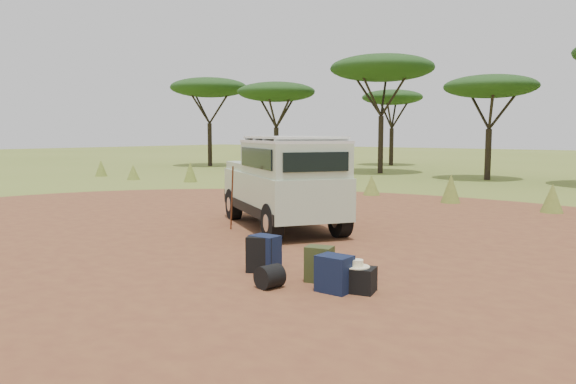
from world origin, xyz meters
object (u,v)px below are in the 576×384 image
Objects in this scene: safari_vehicle at (284,184)px; backpack_olive at (319,264)px; hard_case at (357,280)px; backpack_black at (261,254)px; backpack_navy at (265,253)px; walking_staff at (232,198)px; duffel_navy at (335,274)px.

safari_vehicle is 4.70m from backpack_olive.
backpack_olive is 0.70m from hard_case.
backpack_olive is at bearing -23.73° from backpack_black.
backpack_black reaches higher than backpack_olive.
backpack_navy reaches higher than backpack_olive.
backpack_olive is at bearing 157.01° from hard_case.
walking_staff is (-0.74, -0.92, -0.29)m from safari_vehicle.
backpack_black is 1.53m from duffel_navy.
safari_vehicle is 7.97× the size of backpack_black.
walking_staff is at bearing 137.96° from hard_case.
safari_vehicle reaches higher than backpack_black.
duffel_navy reaches higher than hard_case.
backpack_navy is (2.97, -2.38, -0.44)m from walking_staff.
backpack_olive reaches higher than hard_case.
hard_case is at bearing 37.42° from duffel_navy.
backpack_olive is at bearing -86.67° from walking_staff.
safari_vehicle is 9.16× the size of hard_case.
duffel_navy is (1.49, -0.30, -0.03)m from backpack_navy.
safari_vehicle is 8.52× the size of backpack_olive.
backpack_black is 1.76m from hard_case.
backpack_olive is 1.04× the size of duffel_navy.
duffel_navy is (1.52, -0.23, -0.03)m from backpack_black.
safari_vehicle is at bearing 125.16° from hard_case.
duffel_navy is (4.46, -2.68, -0.47)m from walking_staff.
walking_staff is 2.99× the size of hard_case.
backpack_navy is at bearing 165.13° from backpack_olive.
walking_staff is 5.22m from duffel_navy.
safari_vehicle is 7.88× the size of backpack_navy.
duffel_navy is 1.03× the size of hard_case.
walking_staff is at bearing 134.69° from backpack_olive.
backpack_navy is (0.03, 0.07, 0.00)m from backpack_black.
hard_case is (4.69, -2.50, -0.55)m from walking_staff.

